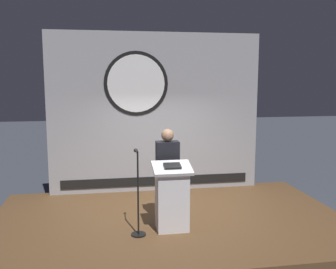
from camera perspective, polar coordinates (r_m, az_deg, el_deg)
The scene contains 6 objects.
ground_plane at distance 7.19m, azimuth 0.34°, elevation -14.67°, with size 40.00×40.00×0.00m, color #383D47.
stage_platform at distance 7.13m, azimuth 0.34°, elevation -13.56°, with size 6.40×4.00×0.30m, color brown.
banner_display at distance 8.47m, azimuth -1.92°, elevation 3.28°, with size 4.69×0.12×3.51m.
podium at distance 6.42m, azimuth 0.61°, elevation -9.39°, with size 0.64×0.50×1.14m.
speaker_person at distance 6.80m, azimuth -0.08°, elevation -5.89°, with size 0.40×0.26×1.64m.
microphone_stand at distance 6.27m, azimuth -4.51°, elevation -10.57°, with size 0.24×0.50×1.38m.
Camera 1 is at (-1.15, -6.51, 2.80)m, focal length 40.79 mm.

